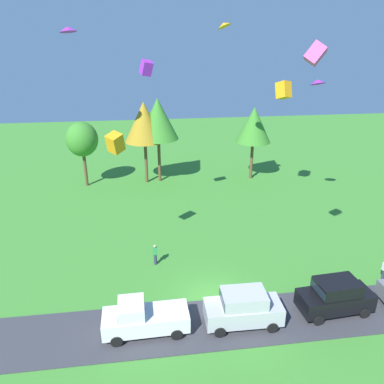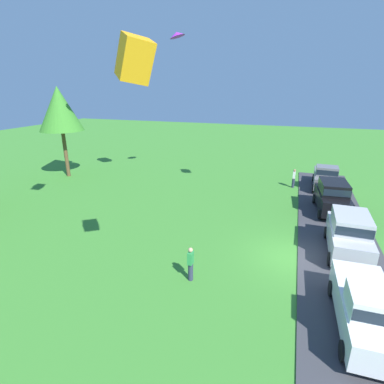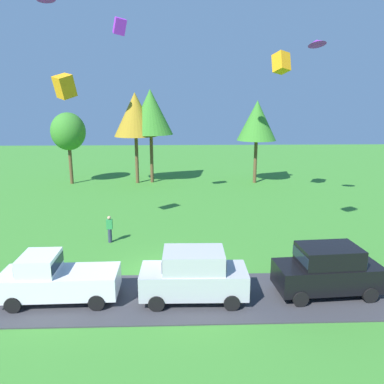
% 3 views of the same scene
% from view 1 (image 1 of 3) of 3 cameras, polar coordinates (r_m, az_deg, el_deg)
% --- Properties ---
extents(ground_plane, '(120.00, 120.00, 0.00)m').
position_cam_1_polar(ground_plane, '(26.13, 2.97, -15.79)').
color(ground_plane, '#3D842D').
extents(pavement_strip, '(36.00, 4.40, 0.06)m').
position_cam_1_polar(pavement_strip, '(24.27, 4.08, -19.27)').
color(pavement_strip, '#38383D').
rests_on(pavement_strip, ground).
extents(car_pickup_mid_row, '(5.04, 2.13, 2.14)m').
position_cam_1_polar(car_pickup_mid_row, '(23.13, -7.57, -18.39)').
color(car_pickup_mid_row, white).
rests_on(car_pickup_mid_row, ground).
extents(car_suv_by_flagpole, '(4.63, 2.11, 2.28)m').
position_cam_1_polar(car_suv_by_flagpole, '(23.54, 7.82, -16.96)').
color(car_suv_by_flagpole, '#B7B7BC').
rests_on(car_suv_by_flagpole, ground).
extents(car_suv_near_entrance, '(4.72, 2.31, 2.28)m').
position_cam_1_polar(car_suv_near_entrance, '(25.80, 21.04, -14.47)').
color(car_suv_near_entrance, black).
rests_on(car_suv_near_entrance, ground).
extents(person_watching_sky, '(0.36, 0.24, 1.71)m').
position_cam_1_polar(person_watching_sky, '(29.03, -5.63, -9.44)').
color(person_watching_sky, '#2D334C').
rests_on(person_watching_sky, ground).
extents(person_beside_suv, '(0.36, 0.24, 1.71)m').
position_cam_1_polar(person_beside_suv, '(30.41, 27.27, -10.52)').
color(person_beside_suv, '#2D334C').
rests_on(person_beside_suv, ground).
extents(tree_lone_near, '(3.57, 3.57, 7.55)m').
position_cam_1_polar(tree_lone_near, '(44.29, -16.42, 7.68)').
color(tree_lone_near, brown).
rests_on(tree_lone_near, ground).
extents(tree_left_of_center, '(4.54, 4.54, 9.58)m').
position_cam_1_polar(tree_left_of_center, '(43.57, -7.31, 10.52)').
color(tree_left_of_center, brown).
rests_on(tree_left_of_center, ground).
extents(tree_far_right, '(4.70, 4.70, 9.92)m').
position_cam_1_polar(tree_far_right, '(43.78, -5.23, 11.01)').
color(tree_far_right, brown).
rests_on(tree_far_right, ground).
extents(tree_right_of_center, '(4.15, 4.15, 8.76)m').
position_cam_1_polar(tree_right_of_center, '(45.28, 9.39, 10.04)').
color(tree_right_of_center, brown).
rests_on(tree_right_of_center, ground).
extents(kite_box_over_trees, '(1.49, 1.86, 1.86)m').
position_cam_1_polar(kite_box_over_trees, '(36.85, 13.78, 14.84)').
color(kite_box_over_trees, orange).
extents(kite_delta_low_drifter, '(1.70, 1.69, 0.77)m').
position_cam_1_polar(kite_delta_low_drifter, '(34.33, 4.89, 24.08)').
color(kite_delta_low_drifter, orange).
extents(kite_box_topmost, '(1.39, 1.02, 1.38)m').
position_cam_1_polar(kite_box_topmost, '(21.79, 18.30, 19.40)').
color(kite_box_topmost, '#EA4C9E').
extents(kite_box_trailing_tail, '(1.38, 1.62, 1.61)m').
position_cam_1_polar(kite_box_trailing_tail, '(26.58, -11.62, 7.36)').
color(kite_box_trailing_tail, orange).
extents(kite_delta_high_right, '(1.61, 1.65, 0.71)m').
position_cam_1_polar(kite_delta_high_right, '(34.37, 18.61, 15.64)').
color(kite_delta_high_right, purple).
extents(kite_delta_high_left, '(2.15, 2.16, 0.65)m').
position_cam_1_polar(kite_delta_high_left, '(36.42, -18.41, 22.49)').
color(kite_delta_high_left, purple).
extents(kite_box_near_flag, '(1.22, 1.23, 1.40)m').
position_cam_1_polar(kite_box_near_flag, '(31.94, -6.97, 18.26)').
color(kite_box_near_flag, purple).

